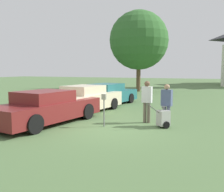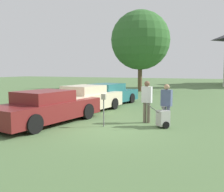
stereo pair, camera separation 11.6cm
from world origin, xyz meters
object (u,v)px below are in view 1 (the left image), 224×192
at_px(parked_car_teal, 108,95).
at_px(parked_car_cream, 85,99).
at_px(equipment_cart, 163,118).
at_px(person_worker, 147,99).
at_px(parking_meter, 104,104).
at_px(person_supervisor, 167,102).
at_px(parked_car_maroon, 47,108).

bearing_deg(parked_car_teal, parked_car_cream, -82.88).
bearing_deg(parked_car_teal, equipment_cart, -39.55).
relative_size(parked_car_cream, person_worker, 2.77).
height_order(parked_car_teal, equipment_cart, parked_car_teal).
height_order(parking_meter, equipment_cart, parking_meter).
distance_m(parking_meter, person_supervisor, 2.52).
height_order(parked_car_maroon, parked_car_cream, parked_car_cream).
xyz_separation_m(parking_meter, equipment_cart, (2.20, 0.80, -0.53)).
bearing_deg(parked_car_maroon, parking_meter, 15.75).
bearing_deg(parked_car_teal, parking_meter, -59.52).
xyz_separation_m(parking_meter, person_supervisor, (2.25, 1.13, 0.05)).
xyz_separation_m(person_worker, person_supervisor, (0.90, -0.30, -0.06)).
bearing_deg(parked_car_maroon, parked_car_cream, 97.09).
bearing_deg(parked_car_cream, equipment_cart, -16.72).
relative_size(parked_car_teal, equipment_cart, 5.29).
xyz_separation_m(parked_car_teal, person_worker, (3.84, -4.34, 0.38)).
bearing_deg(equipment_cart, person_worker, -176.67).
relative_size(parked_car_teal, parking_meter, 4.00).
bearing_deg(parking_meter, person_worker, 46.65).
height_order(parked_car_maroon, person_worker, person_worker).
xyz_separation_m(person_worker, equipment_cart, (0.85, -0.63, -0.64)).
height_order(person_worker, person_supervisor, person_worker).
xyz_separation_m(parked_car_cream, person_worker, (3.84, -1.44, 0.36)).
bearing_deg(equipment_cart, parked_car_maroon, -125.89).
relative_size(parked_car_cream, parked_car_teal, 0.94).
height_order(parked_car_teal, person_supervisor, person_supervisor).
relative_size(parked_car_teal, person_worker, 2.93).
relative_size(parking_meter, equipment_cart, 1.32).
bearing_deg(person_worker, parked_car_teal, -46.78).
relative_size(parked_car_cream, person_supervisor, 2.93).
bearing_deg(parked_car_cream, person_worker, -13.45).
distance_m(parked_car_cream, person_worker, 4.12).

